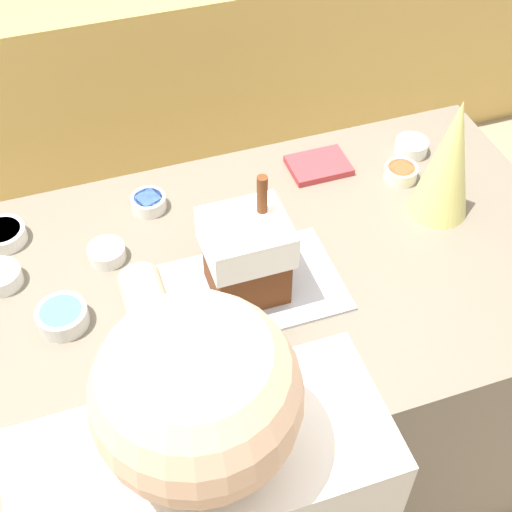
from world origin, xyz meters
TOP-DOWN VIEW (x-y plane):
  - ground_plane at (0.00, 0.00)m, footprint 12.00×12.00m
  - back_cabinet_block at (0.00, 1.72)m, footprint 6.00×0.60m
  - kitchen_island at (0.00, 0.00)m, footprint 1.58×0.93m
  - baking_tray at (-0.08, -0.05)m, footprint 0.45×0.28m
  - gingerbread_house at (-0.08, -0.05)m, footprint 0.19×0.17m
  - decorative_tree at (0.49, 0.06)m, footprint 0.16×0.16m
  - candy_bowl_behind_tray at (0.46, 0.21)m, footprint 0.09×0.09m
  - candy_bowl_far_left at (-0.63, 0.17)m, footprint 0.10×0.10m
  - candy_bowl_near_tray_right at (-0.38, 0.17)m, footprint 0.09×0.09m
  - candy_bowl_front_corner at (-0.51, -0.01)m, footprint 0.12×0.12m
  - candy_bowl_center_rear at (0.54, 0.30)m, footprint 0.09×0.09m
  - candy_bowl_beside_tree at (-0.61, 0.31)m, footprint 0.12×0.12m
  - candy_bowl_near_tray_left at (-0.24, 0.31)m, footprint 0.09×0.09m
  - cookbook at (0.26, 0.32)m, footprint 0.17×0.13m

SIDE VIEW (x-z plane):
  - ground_plane at x=0.00m, z-range 0.00..0.00m
  - back_cabinet_block at x=0.00m, z-range 0.00..0.90m
  - kitchen_island at x=0.00m, z-range 0.00..0.95m
  - baking_tray at x=-0.08m, z-range 0.95..0.95m
  - cookbook at x=0.26m, z-range 0.95..0.97m
  - candy_bowl_near_tray_right at x=-0.38m, z-range 0.95..0.99m
  - candy_bowl_near_tray_left at x=-0.24m, z-range 0.95..0.99m
  - candy_bowl_beside_tree at x=-0.61m, z-range 0.95..0.99m
  - candy_bowl_behind_tray at x=0.46m, z-range 0.95..0.99m
  - candy_bowl_center_rear at x=0.54m, z-range 0.95..0.99m
  - candy_bowl_far_left at x=-0.63m, z-range 0.95..0.99m
  - candy_bowl_front_corner at x=-0.51m, z-range 0.95..0.99m
  - gingerbread_house at x=-0.08m, z-range 0.91..1.23m
  - decorative_tree at x=0.49m, z-range 0.95..1.29m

